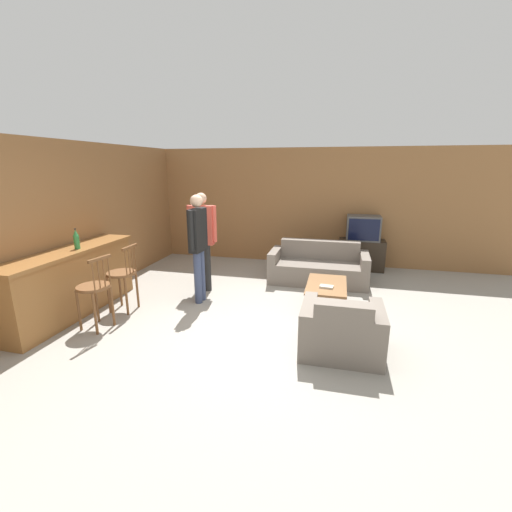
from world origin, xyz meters
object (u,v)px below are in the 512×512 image
object	(u,v)px
person_by_counter	(198,242)
tv_unit	(361,255)
couch_far	(318,268)
person_by_window	(202,236)
armchair_near	(341,332)
bar_chair_mid	(123,277)
coffee_table	(326,287)
bar_chair_near	(95,291)
bottle	(76,240)
book_on_table	(327,287)
tv	(363,228)

from	to	relation	value
person_by_counter	tv_unit	bearing A→B (deg)	43.36
couch_far	person_by_counter	size ratio (longest dim) A/B	1.05
couch_far	person_by_window	size ratio (longest dim) A/B	1.06
couch_far	person_by_window	distance (m)	2.34
armchair_near	couch_far	bearing A→B (deg)	99.52
bar_chair_mid	tv_unit	size ratio (longest dim) A/B	1.08
coffee_table	bar_chair_near	bearing A→B (deg)	-154.58
bar_chair_near	armchair_near	bearing A→B (deg)	2.12
bottle	person_by_counter	distance (m)	1.79
book_on_table	person_by_window	world-z (taller)	person_by_window
book_on_table	person_by_window	size ratio (longest dim) A/B	0.12
couch_far	bottle	world-z (taller)	bottle
bar_chair_mid	couch_far	distance (m)	3.57
armchair_near	person_by_counter	distance (m)	2.66
bottle	book_on_table	distance (m)	3.81
bar_chair_near	tv_unit	distance (m)	5.33
bar_chair_near	coffee_table	bearing A→B (deg)	25.42
bar_chair_mid	tv_unit	xyz separation A→B (m)	(3.71, 3.18, -0.22)
couch_far	person_by_counter	xyz separation A→B (m)	(-1.85, -1.50, 0.74)
bar_chair_mid	book_on_table	xyz separation A→B (m)	(3.07, 0.65, -0.13)
tv	bottle	bearing A→B (deg)	-141.81
book_on_table	person_by_counter	size ratio (longest dim) A/B	0.12
coffee_table	tv_unit	world-z (taller)	tv_unit
tv_unit	person_by_window	distance (m)	3.56
coffee_table	person_by_counter	xyz separation A→B (m)	(-2.06, -0.20, 0.67)
bar_chair_near	tv	xyz separation A→B (m)	(3.71, 3.81, 0.37)
bottle	person_by_counter	xyz separation A→B (m)	(1.58, 0.82, -0.13)
bar_chair_mid	book_on_table	bearing A→B (deg)	11.96
armchair_near	tv_unit	bearing A→B (deg)	83.64
couch_far	coffee_table	size ratio (longest dim) A/B	1.84
bottle	book_on_table	world-z (taller)	bottle
bottle	person_by_window	xyz separation A→B (m)	(1.44, 1.33, -0.14)
bar_chair_near	armchair_near	xyz separation A→B (m)	(3.30, 0.12, -0.27)
coffee_table	bottle	world-z (taller)	bottle
tv_unit	bottle	distance (m)	5.52
armchair_near	book_on_table	world-z (taller)	armchair_near
armchair_near	tv	distance (m)	3.77
coffee_table	person_by_window	xyz separation A→B (m)	(-2.19, 0.31, 0.66)
armchair_near	coffee_table	distance (m)	1.36
couch_far	tv	world-z (taller)	tv
bar_chair_near	person_by_counter	xyz separation A→B (m)	(1.01, 1.26, 0.47)
bar_chair_mid	coffee_table	bearing A→B (deg)	15.02
tv_unit	bottle	bearing A→B (deg)	-141.78
couch_far	person_by_counter	world-z (taller)	person_by_counter
bar_chair_near	bottle	distance (m)	0.94
couch_far	armchair_near	distance (m)	2.67
bottle	bar_chair_near	bearing A→B (deg)	-37.46
bar_chair_mid	person_by_counter	xyz separation A→B (m)	(1.01, 0.63, 0.47)
coffee_table	couch_far	bearing A→B (deg)	99.04
bottle	coffee_table	bearing A→B (deg)	15.62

